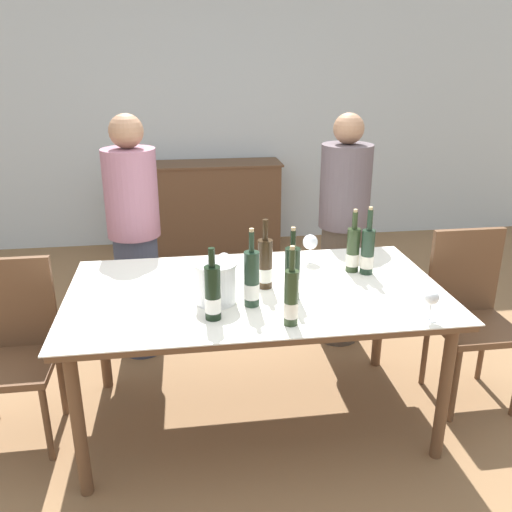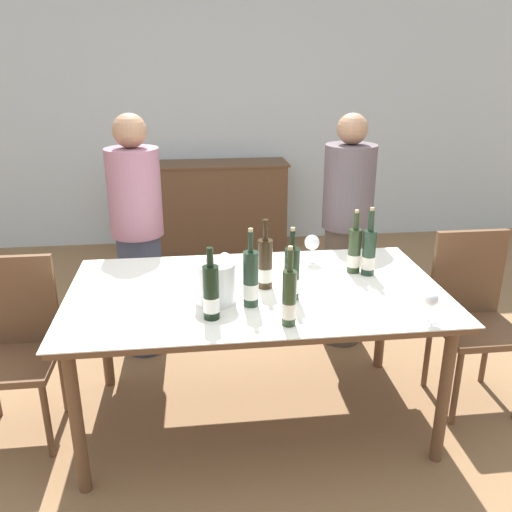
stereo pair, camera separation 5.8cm
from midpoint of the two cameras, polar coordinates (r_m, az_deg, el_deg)
The scene contains 19 objects.
ground_plane at distance 3.16m, azimuth -0.55°, elevation -16.59°, with size 12.00×12.00×0.00m, color olive.
back_wall at distance 5.72m, azimuth -5.05°, elevation 15.29°, with size 8.00×0.10×2.80m.
sideboard_cabinet at distance 5.59m, azimuth -5.79°, elevation 5.22°, with size 1.57×0.46×0.89m.
dining_table at distance 2.79m, azimuth -0.60°, elevation -4.75°, with size 1.89×1.06×0.78m.
ice_bucket at distance 2.59m, azimuth -4.90°, elevation -2.67°, with size 0.20×0.20×0.20m.
wine_bottle_0 at distance 2.42m, azimuth -5.27°, elevation -4.01°, with size 0.07×0.07×0.34m.
wine_bottle_1 at distance 2.74m, azimuth 0.34°, elevation -0.93°, with size 0.08×0.08×0.36m.
wine_bottle_2 at distance 2.54m, azimuth -1.12°, elevation -2.56°, with size 0.07×0.07×0.38m.
wine_bottle_3 at distance 2.36m, azimuth 3.02°, elevation -4.48°, with size 0.06×0.06×0.37m.
wine_bottle_4 at distance 2.97m, azimuth 11.11°, elevation 0.41°, with size 0.07×0.07×0.37m.
wine_bottle_5 at distance 2.99m, azimuth 9.62°, elevation 0.56°, with size 0.07×0.07×0.35m.
wine_bottle_6 at distance 2.62m, azimuth 3.19°, elevation -2.01°, with size 0.08×0.08×0.36m.
wine_glass_0 at distance 2.88m, azimuth -3.96°, elevation -0.46°, with size 0.07×0.07×0.14m.
wine_glass_1 at distance 2.52m, azimuth 17.35°, elevation -4.37°, with size 0.07×0.07×0.14m.
wine_glass_2 at distance 3.10m, azimuth 5.20°, elevation 1.40°, with size 0.09×0.09×0.16m.
chair_right_end at distance 3.31m, azimuth 21.08°, elevation -4.87°, with size 0.42×0.42×0.99m.
chair_left_end at distance 3.07m, azimuth -24.76°, elevation -8.11°, with size 0.42×0.42×0.94m.
person_host at distance 3.55m, azimuth -13.08°, elevation 1.63°, with size 0.33×0.33×1.58m.
person_guest_left at distance 3.66m, azimuth 8.66°, elevation 2.37°, with size 0.33×0.33×1.57m.
Camera 1 is at (-0.36, -2.50, 1.90)m, focal length 38.00 mm.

